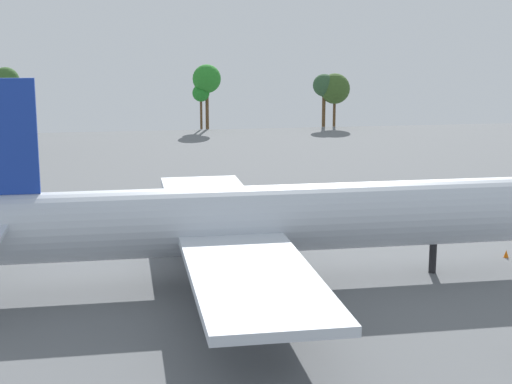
% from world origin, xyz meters
% --- Properties ---
extents(ground_plane, '(235.57, 235.57, 0.00)m').
position_xyz_m(ground_plane, '(0.00, 0.00, 0.00)').
color(ground_plane, slate).
extents(cargo_airplane, '(58.89, 51.01, 18.73)m').
position_xyz_m(cargo_airplane, '(-0.20, 0.00, 5.82)').
color(cargo_airplane, silver).
rests_on(cargo_airplane, ground_plane).
extents(pushback_tractor, '(2.90, 5.19, 2.41)m').
position_xyz_m(pushback_tractor, '(4.22, 29.92, 1.16)').
color(pushback_tractor, silver).
rests_on(pushback_tractor, ground_plane).
extents(safety_cone_nose, '(0.53, 0.53, 0.75)m').
position_xyz_m(safety_cone_nose, '(26.50, 3.57, 0.38)').
color(safety_cone_nose, orange).
rests_on(safety_cone_nose, ground_plane).
extents(tree_line_backdrop, '(107.22, 7.48, 16.67)m').
position_xyz_m(tree_line_backdrop, '(-5.28, 118.41, 10.86)').
color(tree_line_backdrop, '#51381E').
rests_on(tree_line_backdrop, ground_plane).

